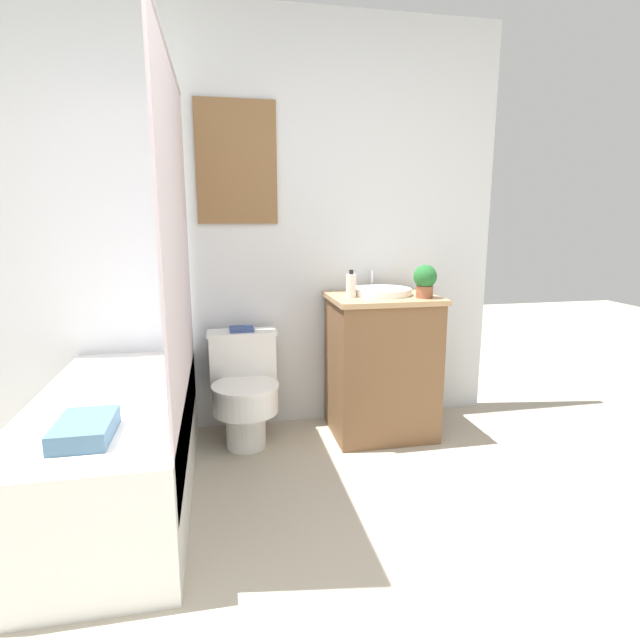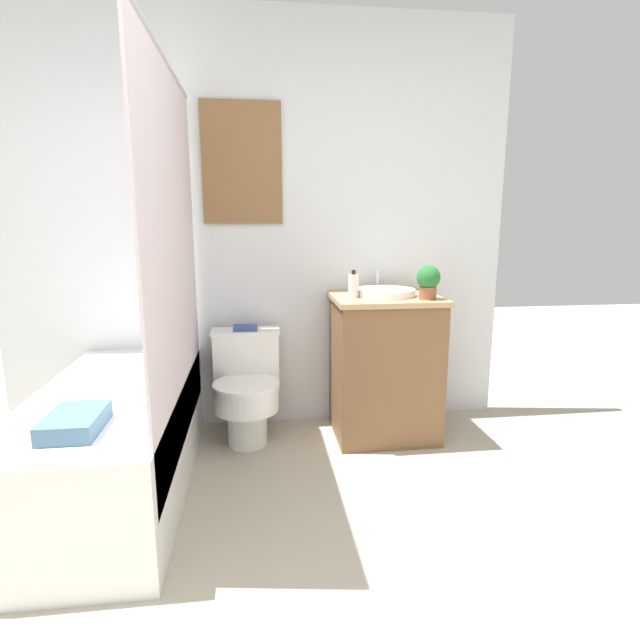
# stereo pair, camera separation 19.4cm
# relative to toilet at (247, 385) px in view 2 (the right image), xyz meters

# --- Properties ---
(wall_back) EXTENTS (3.10, 0.07, 2.50)m
(wall_back) POSITION_rel_toilet_xyz_m (0.09, 0.29, 0.92)
(wall_back) COLOR silver
(wall_back) RESTS_ON ground_plane
(shower_area) EXTENTS (0.67, 1.53, 1.98)m
(shower_area) POSITION_rel_toilet_xyz_m (-0.60, -0.51, -0.03)
(shower_area) COLOR white
(shower_area) RESTS_ON ground_plane
(toilet) EXTENTS (0.41, 0.52, 0.65)m
(toilet) POSITION_rel_toilet_xyz_m (0.00, 0.00, 0.00)
(toilet) COLOR white
(toilet) RESTS_ON ground_plane
(vanity) EXTENTS (0.63, 0.53, 0.86)m
(vanity) POSITION_rel_toilet_xyz_m (0.83, -0.02, 0.09)
(vanity) COLOR brown
(vanity) RESTS_ON ground_plane
(sink) EXTENTS (0.35, 0.39, 0.13)m
(sink) POSITION_rel_toilet_xyz_m (0.83, 0.00, 0.54)
(sink) COLOR white
(sink) RESTS_ON vanity
(soap_bottle) EXTENTS (0.06, 0.06, 0.16)m
(soap_bottle) POSITION_rel_toilet_xyz_m (0.62, -0.05, 0.59)
(soap_bottle) COLOR silver
(soap_bottle) RESTS_ON vanity
(potted_plant) EXTENTS (0.13, 0.13, 0.19)m
(potted_plant) POSITION_rel_toilet_xyz_m (1.03, -0.16, 0.62)
(potted_plant) COLOR brown
(potted_plant) RESTS_ON vanity
(book_on_tank) EXTENTS (0.14, 0.11, 0.02)m
(book_on_tank) POSITION_rel_toilet_xyz_m (0.00, 0.12, 0.32)
(book_on_tank) COLOR #33477F
(book_on_tank) RESTS_ON toilet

